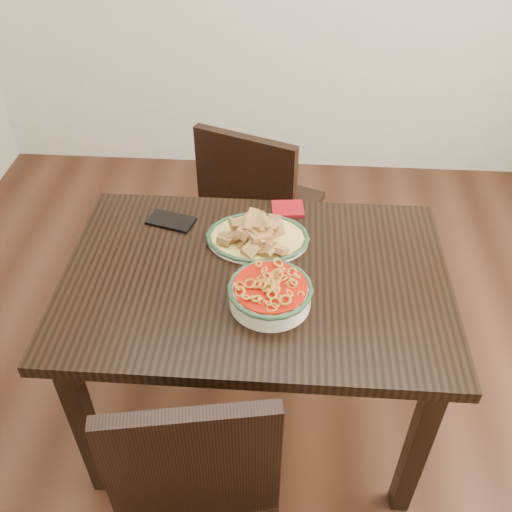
# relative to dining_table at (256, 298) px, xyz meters

# --- Properties ---
(floor) EXTENTS (3.50, 3.50, 0.00)m
(floor) POSITION_rel_dining_table_xyz_m (0.07, 0.10, -0.65)
(floor) COLOR #331B10
(floor) RESTS_ON ground
(dining_table) EXTENTS (1.19, 0.80, 0.75)m
(dining_table) POSITION_rel_dining_table_xyz_m (0.00, 0.00, 0.00)
(dining_table) COLOR black
(dining_table) RESTS_ON ground
(chair_far) EXTENTS (0.54, 0.54, 0.89)m
(chair_far) POSITION_rel_dining_table_xyz_m (-0.04, 0.70, -0.15)
(chair_far) COLOR black
(chair_far) RESTS_ON ground
(fish_plate) EXTENTS (0.33, 0.26, 0.11)m
(fish_plate) POSITION_rel_dining_table_xyz_m (-0.00, 0.17, 0.14)
(fish_plate) COLOR #F0E7CB
(fish_plate) RESTS_ON dining_table
(noodle_bowl) EXTENTS (0.25, 0.25, 0.08)m
(noodle_bowl) POSITION_rel_dining_table_xyz_m (0.05, -0.11, 0.14)
(noodle_bowl) COLOR white
(noodle_bowl) RESTS_ON dining_table
(smartphone) EXTENTS (0.17, 0.12, 0.01)m
(smartphone) POSITION_rel_dining_table_xyz_m (-0.31, 0.24, 0.10)
(smartphone) COLOR black
(smartphone) RESTS_ON dining_table
(napkin) EXTENTS (0.12, 0.10, 0.01)m
(napkin) POSITION_rel_dining_table_xyz_m (0.09, 0.34, 0.11)
(napkin) COLOR maroon
(napkin) RESTS_ON dining_table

